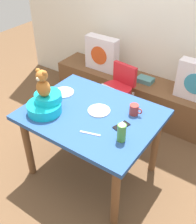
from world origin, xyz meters
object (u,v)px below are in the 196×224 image
object	(u,v)px
infant_seat_teal	(46,104)
dinner_plate_far	(64,92)
coffee_mug	(134,110)
cell_phone	(121,126)
pillow_floral_left	(102,54)
dinner_plate_near	(99,111)
highchair	(117,90)
book_stack	(145,80)
teddy_bear	(43,84)
ketchup_bottle	(122,131)
dining_table	(92,123)

from	to	relation	value
infant_seat_teal	dinner_plate_far	bearing A→B (deg)	102.48
coffee_mug	cell_phone	xyz separation A→B (m)	(-0.00, -0.21, -0.04)
pillow_floral_left	dinner_plate_near	xyz separation A→B (m)	(0.73, -1.13, 0.07)
pillow_floral_left	infant_seat_teal	distance (m)	1.44
pillow_floral_left	cell_phone	world-z (taller)	pillow_floral_left
pillow_floral_left	coffee_mug	size ratio (longest dim) A/B	3.67
highchair	dinner_plate_near	world-z (taller)	highchair
book_stack	teddy_bear	size ratio (longest dim) A/B	0.80
cell_phone	ketchup_bottle	bearing A→B (deg)	136.15
book_stack	infant_seat_teal	size ratio (longest dim) A/B	0.61
dinner_plate_far	cell_phone	xyz separation A→B (m)	(0.73, -0.12, -0.00)
pillow_floral_left	cell_phone	size ratio (longest dim) A/B	3.06
highchair	cell_phone	world-z (taller)	highchair
cell_phone	highchair	bearing A→B (deg)	-40.81
teddy_bear	ketchup_bottle	world-z (taller)	teddy_bear
ketchup_bottle	dining_table	bearing A→B (deg)	158.73
teddy_bear	cell_phone	xyz separation A→B (m)	(0.66, 0.19, -0.27)
teddy_bear	dinner_plate_far	bearing A→B (deg)	102.46
infant_seat_teal	pillow_floral_left	bearing A→B (deg)	103.98
book_stack	highchair	world-z (taller)	highchair
book_stack	highchair	distance (m)	0.46
dining_table	dinner_plate_far	distance (m)	0.45
book_stack	dinner_plate_near	bearing A→B (deg)	-85.16
ketchup_bottle	pillow_floral_left	bearing A→B (deg)	129.06
infant_seat_teal	coffee_mug	size ratio (longest dim) A/B	2.75
highchair	dinner_plate_far	xyz separation A→B (m)	(-0.22, -0.66, 0.22)
teddy_bear	coffee_mug	xyz separation A→B (m)	(0.66, 0.40, -0.23)
dining_table	ketchup_bottle	world-z (taller)	ketchup_bottle
dinner_plate_near	cell_phone	size ratio (longest dim) A/B	1.39
dinner_plate_near	dinner_plate_far	world-z (taller)	same
teddy_bear	dinner_plate_far	size ratio (longest dim) A/B	1.25
book_stack	dinner_plate_far	bearing A→B (deg)	-108.10
book_stack	dinner_plate_near	xyz separation A→B (m)	(0.10, -1.15, 0.26)
dinner_plate_far	coffee_mug	bearing A→B (deg)	6.79
infant_seat_teal	teddy_bear	world-z (taller)	teddy_bear
pillow_floral_left	ketchup_bottle	bearing A→B (deg)	-50.94
teddy_bear	dinner_plate_near	size ratio (longest dim) A/B	1.25
dinner_plate_near	cell_phone	world-z (taller)	dinner_plate_near
book_stack	dinner_plate_near	world-z (taller)	dinner_plate_near
dining_table	highchair	world-z (taller)	highchair
dining_table	cell_phone	distance (m)	0.33
highchair	dinner_plate_near	bearing A→B (deg)	-71.84
ketchup_bottle	coffee_mug	bearing A→B (deg)	102.96
ketchup_bottle	cell_phone	distance (m)	0.19
pillow_floral_left	book_stack	distance (m)	0.66
pillow_floral_left	dining_table	size ratio (longest dim) A/B	0.38
book_stack	cell_phone	xyz separation A→B (m)	(0.37, -1.22, 0.26)
pillow_floral_left	dinner_plate_near	distance (m)	1.35
infant_seat_teal	dinner_plate_near	xyz separation A→B (m)	(0.39, 0.26, -0.07)
teddy_bear	dinner_plate_far	xyz separation A→B (m)	(-0.07, 0.32, -0.27)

